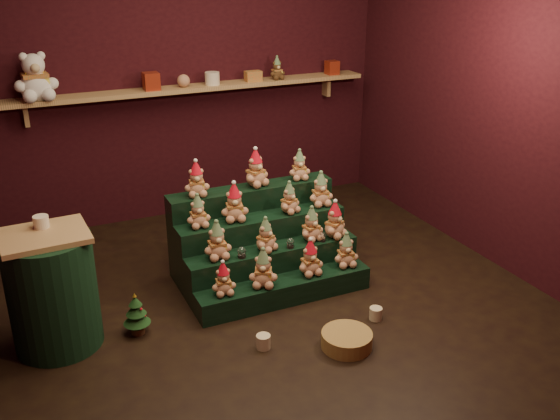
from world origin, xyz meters
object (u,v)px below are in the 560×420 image
snow_globe_b (290,243)px  side_table (53,291)px  snow_globe_a (242,252)px  snow_globe_c (322,237)px  mini_christmas_tree (136,314)px  mug_right (376,314)px  mug_left (263,342)px  white_bear (34,70)px  riser_tier_front (285,290)px  brown_bear (277,68)px  wicker_basket (347,340)px

snow_globe_b → side_table: side_table is taller
snow_globe_a → snow_globe_c: snow_globe_a is taller
snow_globe_c → mini_christmas_tree: bearing=-175.2°
mug_right → snow_globe_c: bearing=97.5°
mug_left → white_bear: size_ratio=0.19×
side_table → riser_tier_front: bearing=-7.4°
mug_right → white_bear: white_bear is taller
snow_globe_b → brown_bear: size_ratio=0.36×
white_bear → snow_globe_a: bearing=-60.0°
riser_tier_front → mug_left: riser_tier_front is taller
side_table → mug_left: 1.45m
mug_right → side_table: bearing=163.1°
mini_christmas_tree → mug_left: (0.74, -0.54, -0.11)m
mini_christmas_tree → brown_bear: brown_bear is taller
mug_left → wicker_basket: 0.57m
side_table → mini_christmas_tree: size_ratio=2.58×
mug_right → wicker_basket: size_ratio=0.27×
riser_tier_front → snow_globe_b: size_ratio=17.46×
snow_globe_b → mini_christmas_tree: (-1.26, -0.13, -0.24)m
snow_globe_c → side_table: side_table is taller
snow_globe_c → mini_christmas_tree: (-1.54, -0.13, -0.24)m
mini_christmas_tree → mug_left: 0.92m
riser_tier_front → mug_left: bearing=-128.1°
mini_christmas_tree → mug_left: bearing=-36.0°
mug_left → mug_right: bearing=-0.9°
snow_globe_b → wicker_basket: snow_globe_b is taller
wicker_basket → snow_globe_b: bearing=90.2°
snow_globe_c → wicker_basket: 0.99m
mug_right → white_bear: (-1.95, 2.43, 1.53)m
riser_tier_front → mini_christmas_tree: mini_christmas_tree is taller
side_table → wicker_basket: side_table is taller
side_table → mug_right: size_ratio=8.90×
white_bear → mug_right: bearing=-55.0°
side_table → wicker_basket: size_ratio=2.39×
side_table → mug_left: bearing=-29.7°
side_table → white_bear: (0.19, 1.78, 1.16)m
snow_globe_c → mug_left: size_ratio=0.78×
riser_tier_front → wicker_basket: size_ratio=4.00×
side_table → mug_right: (2.14, -0.65, -0.37)m
snow_globe_a → brown_bear: size_ratio=0.40×
snow_globe_b → snow_globe_a: bearing=180.0°
snow_globe_b → snow_globe_c: snow_globe_b is taller
snow_globe_c → wicker_basket: size_ratio=0.22×
riser_tier_front → brown_bear: 2.47m
white_bear → side_table: bearing=-99.9°
snow_globe_a → mug_right: bearing=-41.0°
mug_right → wicker_basket: bearing=-150.2°
side_table → brown_bear: bearing=33.2°
mini_christmas_tree → mug_left: mini_christmas_tree is taller
snow_globe_c → brown_bear: (0.40, 1.75, 1.03)m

